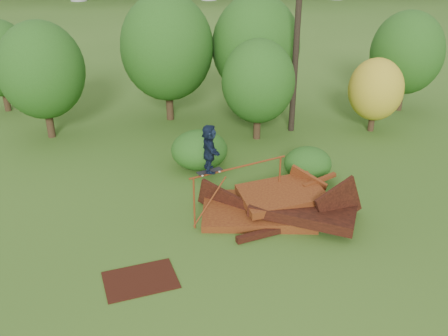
{
  "coord_description": "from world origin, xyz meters",
  "views": [
    {
      "loc": [
        -1.56,
        -13.15,
        8.85
      ],
      "look_at": [
        -0.8,
        2.0,
        1.6
      ],
      "focal_mm": 40.0,
      "sensor_mm": 36.0,
      "label": 1
    }
  ],
  "objects_px": {
    "skater": "(209,148)",
    "utility_pole": "(297,31)",
    "scrap_pile": "(280,206)",
    "flat_plate": "(140,280)"
  },
  "relations": [
    {
      "from": "scrap_pile",
      "to": "utility_pole",
      "type": "distance_m",
      "value": 9.33
    },
    {
      "from": "flat_plate",
      "to": "skater",
      "type": "bearing_deg",
      "value": 54.98
    },
    {
      "from": "scrap_pile",
      "to": "skater",
      "type": "bearing_deg",
      "value": -171.23
    },
    {
      "from": "scrap_pile",
      "to": "flat_plate",
      "type": "distance_m",
      "value": 5.49
    },
    {
      "from": "skater",
      "to": "utility_pole",
      "type": "relative_size",
      "value": 0.17
    },
    {
      "from": "flat_plate",
      "to": "utility_pole",
      "type": "xyz_separation_m",
      "value": [
        6.2,
        11.3,
        4.75
      ]
    },
    {
      "from": "skater",
      "to": "utility_pole",
      "type": "distance_m",
      "value": 9.59
    },
    {
      "from": "flat_plate",
      "to": "utility_pole",
      "type": "distance_m",
      "value": 13.74
    },
    {
      "from": "skater",
      "to": "utility_pole",
      "type": "xyz_separation_m",
      "value": [
        4.17,
        8.4,
        2.03
      ]
    },
    {
      "from": "scrap_pile",
      "to": "utility_pole",
      "type": "bearing_deg",
      "value": 77.38
    }
  ]
}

